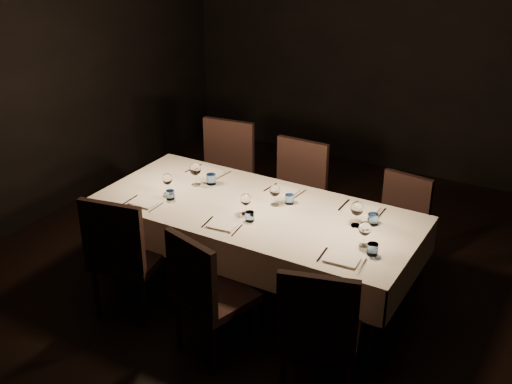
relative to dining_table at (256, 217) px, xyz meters
The scene contains 14 objects.
room 0.81m from the dining_table, ahead, with size 5.01×6.01×3.01m.
dining_table is the anchor object (origin of this frame).
chair_near_left 1.04m from the dining_table, 132.78° to the right, with size 0.57×0.57×1.02m.
place_setting_near_left 0.79m from the dining_table, 163.78° to the right, with size 0.30×0.39×0.17m.
chair_near_center 0.86m from the dining_table, 83.55° to the right, with size 0.57×0.57×0.97m.
place_setting_near_center 0.26m from the dining_table, 94.02° to the right, with size 0.31×0.39×0.17m.
chair_near_right 1.28m from the dining_table, 42.21° to the right, with size 0.59×0.59×1.01m.
place_setting_near_right 0.97m from the dining_table, 13.10° to the right, with size 0.34×0.41×0.19m.
chair_far_left 1.16m from the dining_table, 135.58° to the left, with size 0.56×0.56×1.05m.
place_setting_far_left 0.69m from the dining_table, 161.26° to the left, with size 0.37×0.42×0.20m.
chair_far_center 0.81m from the dining_table, 94.14° to the left, with size 0.48×0.48×1.01m.
place_setting_far_center 0.28m from the dining_table, 64.52° to the left, with size 0.32×0.40×0.17m.
chair_far_right 1.25m from the dining_table, 44.17° to the left, with size 0.46×0.46×0.87m.
place_setting_far_right 0.82m from the dining_table, 15.59° to the left, with size 0.35×0.42×0.20m.
Camera 1 is at (2.20, -3.81, 3.00)m, focal length 45.00 mm.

